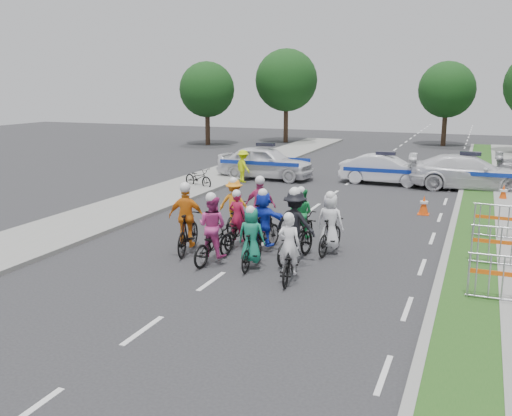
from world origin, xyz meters
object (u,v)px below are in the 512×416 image
at_px(cone_0, 424,205).
at_px(tree_0, 207,90).
at_px(rider_4, 295,233).
at_px(rider_10, 235,210).
at_px(police_car_1, 385,169).
at_px(barrier_2, 508,224).
at_px(cone_1, 503,193).
at_px(rider_9, 261,214).
at_px(tree_3, 286,80).
at_px(tree_4, 447,90).
at_px(rider_5, 264,225).
at_px(rider_2, 213,236).
at_px(rider_8, 301,221).
at_px(rider_1, 252,243).
at_px(barrier_1, 512,249).
at_px(police_car_0, 265,162).
at_px(rider_6, 238,228).
at_px(parked_bike, 198,178).
at_px(marshal_hiviz, 243,166).
at_px(rider_7, 330,229).
at_px(rider_3, 187,226).
at_px(rider_0, 289,258).
at_px(police_car_2, 469,172).

distance_m(cone_0, tree_0, 26.24).
distance_m(rider_4, rider_10, 3.57).
xyz_separation_m(police_car_1, barrier_2, (5.08, -8.96, -0.12)).
xyz_separation_m(rider_10, cone_1, (8.14, 8.33, -0.35)).
bearing_deg(rider_9, tree_3, -73.18).
bearing_deg(tree_4, cone_0, -87.67).
bearing_deg(rider_5, tree_0, -50.35).
relative_size(rider_2, rider_4, 0.93).
bearing_deg(rider_8, rider_5, 65.28).
height_order(rider_1, barrier_1, rider_1).
bearing_deg(police_car_0, tree_0, 37.15).
distance_m(rider_4, rider_6, 2.09).
height_order(rider_5, rider_9, rider_9).
relative_size(rider_9, tree_3, 0.26).
height_order(rider_1, tree_0, tree_0).
distance_m(rider_2, parked_bike, 11.18).
bearing_deg(barrier_1, marshal_hiviz, 139.78).
distance_m(barrier_1, parked_bike, 14.87).
relative_size(rider_7, tree_3, 0.24).
bearing_deg(rider_4, tree_0, -50.04).
distance_m(rider_1, rider_6, 2.03).
distance_m(rider_4, parked_bike, 11.55).
xyz_separation_m(parked_bike, tree_4, (9.10, 22.87, 3.73)).
relative_size(rider_3, rider_8, 1.18).
height_order(rider_4, tree_4, tree_4).
xyz_separation_m(rider_0, rider_6, (-2.32, 2.24, -0.00)).
bearing_deg(tree_4, barrier_1, -83.07).
relative_size(rider_5, tree_3, 0.25).
relative_size(rider_2, rider_10, 1.07).
height_order(rider_6, cone_0, rider_6).
relative_size(rider_9, cone_1, 2.77).
distance_m(rider_1, cone_1, 13.16).
bearing_deg(rider_4, parked_bike, -40.70).
bearing_deg(tree_0, rider_7, -56.95).
relative_size(rider_0, rider_10, 0.97).
distance_m(tree_0, tree_4, 18.03).
xyz_separation_m(cone_0, tree_4, (-1.00, 24.70, 3.85)).
bearing_deg(police_car_1, barrier_1, -154.37).
height_order(rider_2, rider_8, rider_2).
relative_size(rider_0, marshal_hiviz, 1.12).
distance_m(rider_0, rider_1, 1.32).
relative_size(barrier_2, tree_0, 0.32).
bearing_deg(cone_0, rider_1, -113.59).
xyz_separation_m(rider_0, tree_3, (-10.71, 31.23, 4.32)).
bearing_deg(tree_0, rider_4, -59.13).
bearing_deg(parked_bike, cone_0, -78.77).
relative_size(police_car_1, police_car_2, 0.79).
relative_size(rider_4, tree_4, 0.33).
relative_size(rider_7, rider_8, 1.04).
height_order(rider_2, tree_0, tree_0).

